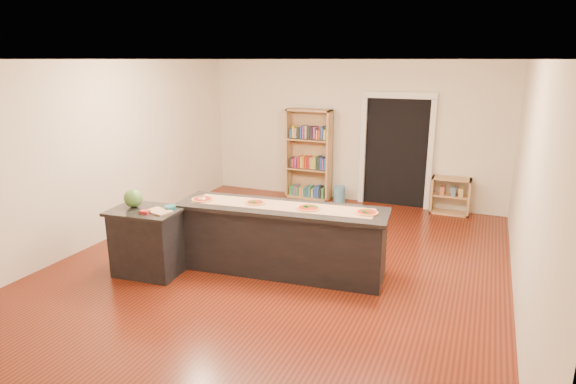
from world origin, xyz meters
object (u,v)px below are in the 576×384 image
at_px(bookshelf, 309,155).
at_px(side_counter, 148,241).
at_px(low_shelf, 450,196).
at_px(kitchen_island, 281,239).
at_px(watermelon, 133,198).
at_px(waste_bin, 340,194).

bearing_deg(bookshelf, side_counter, -99.28).
xyz_separation_m(bookshelf, low_shelf, (2.82, 0.01, -0.57)).
height_order(kitchen_island, watermelon, watermelon).
bearing_deg(waste_bin, side_counter, -108.49).
relative_size(kitchen_island, low_shelf, 4.04).
bearing_deg(low_shelf, waste_bin, -177.36).
bearing_deg(kitchen_island, bookshelf, 98.93).
bearing_deg(side_counter, watermelon, 166.48).
relative_size(low_shelf, watermelon, 2.85).
xyz_separation_m(side_counter, low_shelf, (3.51, 4.29, -0.11)).
distance_m(side_counter, watermelon, 0.61).
xyz_separation_m(side_counter, watermelon, (-0.21, 0.03, 0.57)).
distance_m(side_counter, low_shelf, 5.54).
xyz_separation_m(side_counter, waste_bin, (1.40, 4.19, -0.29)).
height_order(bookshelf, watermelon, bookshelf).
distance_m(kitchen_island, low_shelf, 4.02).
distance_m(side_counter, bookshelf, 4.35).
xyz_separation_m(low_shelf, waste_bin, (-2.11, -0.10, -0.18)).
distance_m(kitchen_island, watermelon, 2.04).
bearing_deg(kitchen_island, low_shelf, 56.23).
distance_m(bookshelf, watermelon, 4.34).
relative_size(side_counter, low_shelf, 1.31).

